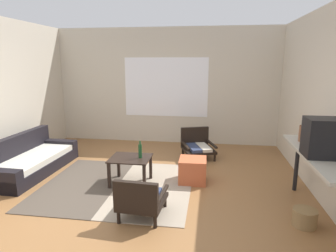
{
  "coord_description": "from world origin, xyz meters",
  "views": [
    {
      "loc": [
        1.07,
        -3.86,
        1.93
      ],
      "look_at": [
        0.34,
        1.02,
        0.84
      ],
      "focal_mm": 31.37,
      "sensor_mm": 36.0,
      "label": 1
    }
  ],
  "objects": [
    {
      "name": "ground_plane",
      "position": [
        0.0,
        0.0,
        0.0
      ],
      "size": [
        7.8,
        7.8,
        0.0
      ],
      "primitive_type": "plane",
      "color": "olive"
    },
    {
      "name": "glass_bottle",
      "position": [
        -0.02,
        0.45,
        0.55
      ],
      "size": [
        0.06,
        0.06,
        0.28
      ],
      "color": "#194723",
      "rests_on": "coffee_table"
    },
    {
      "name": "couch",
      "position": [
        -2.09,
        0.66,
        0.2
      ],
      "size": [
        0.82,
        1.9,
        0.65
      ],
      "color": "black",
      "rests_on": "ground"
    },
    {
      "name": "side_wall_right",
      "position": [
        2.66,
        0.3,
        1.35
      ],
      "size": [
        0.12,
        6.6,
        2.7
      ],
      "primitive_type": "cube",
      "color": "beige",
      "rests_on": "ground"
    },
    {
      "name": "ottoman_orange",
      "position": [
        0.8,
        0.65,
        0.2
      ],
      "size": [
        0.44,
        0.44,
        0.39
      ],
      "primitive_type": "cube",
      "rotation": [
        0.0,
        0.0,
        0.02
      ],
      "color": "#BC5633",
      "rests_on": "ground"
    },
    {
      "name": "clay_vase",
      "position": [
        2.37,
        0.25,
        0.97
      ],
      "size": [
        0.21,
        0.21,
        0.33
      ],
      "color": "brown",
      "rests_on": "console_shelf"
    },
    {
      "name": "far_wall_with_window",
      "position": [
        0.0,
        3.06,
        1.35
      ],
      "size": [
        5.6,
        0.13,
        2.7
      ],
      "color": "beige",
      "rests_on": "ground"
    },
    {
      "name": "console_shelf",
      "position": [
        2.37,
        -0.29,
        0.77
      ],
      "size": [
        0.44,
        1.82,
        0.85
      ],
      "color": "#B2AD9E",
      "rests_on": "ground"
    },
    {
      "name": "wicker_basket",
      "position": [
        2.21,
        -0.48,
        0.1
      ],
      "size": [
        0.28,
        0.28,
        0.21
      ],
      "primitive_type": "cylinder",
      "color": "olive",
      "rests_on": "ground"
    },
    {
      "name": "coffee_table",
      "position": [
        -0.17,
        0.43,
        0.35
      ],
      "size": [
        0.63,
        0.55,
        0.44
      ],
      "color": "black",
      "rests_on": "ground"
    },
    {
      "name": "area_rug",
      "position": [
        -0.36,
        0.31,
        0.0
      ],
      "size": [
        2.32,
        2.14,
        0.01
      ],
      "color": "#4C4238",
      "rests_on": "ground"
    },
    {
      "name": "armchair_striped_foreground",
      "position": [
        0.24,
        -0.59,
        0.26
      ],
      "size": [
        0.59,
        0.64,
        0.56
      ],
      "color": "black",
      "rests_on": "ground"
    },
    {
      "name": "armchair_by_window",
      "position": [
        0.81,
        1.97,
        0.25
      ],
      "size": [
        0.77,
        0.79,
        0.58
      ],
      "color": "black",
      "rests_on": "ground"
    },
    {
      "name": "crt_television",
      "position": [
        2.37,
        -0.41,
        1.08
      ],
      "size": [
        0.45,
        0.34,
        0.45
      ],
      "color": "black",
      "rests_on": "console_shelf"
    }
  ]
}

